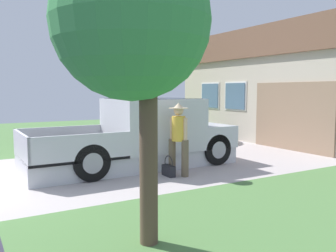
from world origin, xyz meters
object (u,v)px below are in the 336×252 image
(handbag, at_px, (169,170))
(house_with_garage, at_px, (321,86))
(person_with_hat, at_px, (179,136))
(front_yard_tree, at_px, (130,15))
(pickup_truck, at_px, (148,135))
(neighbor_tree, at_px, (132,66))

(handbag, xyz_separation_m, house_with_garage, (-2.59, 8.64, 1.97))
(person_with_hat, distance_m, house_with_garage, 8.91)
(person_with_hat, height_order, house_with_garage, house_with_garage)
(handbag, relative_size, house_with_garage, 0.05)
(front_yard_tree, bearing_deg, handbag, 142.80)
(pickup_truck, relative_size, neighbor_tree, 1.23)
(person_with_hat, relative_size, handbag, 3.53)
(person_with_hat, height_order, neighbor_tree, neighbor_tree)
(house_with_garage, bearing_deg, neighbor_tree, -121.69)
(pickup_truck, distance_m, neighbor_tree, 6.06)
(house_with_garage, height_order, front_yard_tree, house_with_garage)
(person_with_hat, xyz_separation_m, front_yard_tree, (2.92, -2.49, 1.87))
(front_yard_tree, xyz_separation_m, neighbor_tree, (-9.58, 4.41, 0.14))
(house_with_garage, distance_m, front_yard_tree, 12.27)
(pickup_truck, height_order, front_yard_tree, front_yard_tree)
(person_with_hat, relative_size, neighbor_tree, 0.38)
(handbag, bearing_deg, house_with_garage, 106.70)
(person_with_hat, bearing_deg, pickup_truck, -22.42)
(handbag, distance_m, neighbor_tree, 7.47)
(handbag, relative_size, front_yard_tree, 0.13)
(handbag, bearing_deg, front_yard_tree, -37.20)
(handbag, xyz_separation_m, neighbor_tree, (-6.60, 2.15, 2.77))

